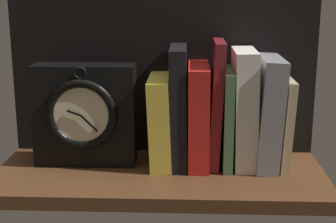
# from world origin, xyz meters

# --- Properties ---
(ground_plane) EXTENTS (0.63, 0.27, 0.03)m
(ground_plane) POSITION_xyz_m (0.00, 0.00, -0.01)
(ground_plane) COLOR #4C2D19
(back_panel) EXTENTS (0.63, 0.01, 0.33)m
(back_panel) POSITION_xyz_m (0.00, 0.13, 0.16)
(back_panel) COLOR black
(back_panel) RESTS_ON ground_plane
(book_yellow_seinlanguage) EXTENTS (0.05, 0.14, 0.17)m
(book_yellow_seinlanguage) POSITION_xyz_m (-0.00, 0.05, 0.09)
(book_yellow_seinlanguage) COLOR gold
(book_yellow_seinlanguage) RESTS_ON ground_plane
(book_black_skeptic) EXTENTS (0.04, 0.14, 0.23)m
(book_black_skeptic) POSITION_xyz_m (0.03, 0.05, 0.12)
(book_black_skeptic) COLOR black
(book_black_skeptic) RESTS_ON ground_plane
(book_red_requiem) EXTENTS (0.04, 0.15, 0.20)m
(book_red_requiem) POSITION_xyz_m (0.07, 0.05, 0.10)
(book_red_requiem) COLOR red
(book_red_requiem) RESTS_ON ground_plane
(book_maroon_dawkins) EXTENTS (0.03, 0.12, 0.24)m
(book_maroon_dawkins) POSITION_xyz_m (0.11, 0.05, 0.12)
(book_maroon_dawkins) COLOR maroon
(book_maroon_dawkins) RESTS_ON ground_plane
(book_green_romantic) EXTENTS (0.02, 0.14, 0.19)m
(book_green_romantic) POSITION_xyz_m (0.13, 0.05, 0.09)
(book_green_romantic) COLOR #476B44
(book_green_romantic) RESTS_ON ground_plane
(book_white_catcher) EXTENTS (0.05, 0.13, 0.23)m
(book_white_catcher) POSITION_xyz_m (0.16, 0.05, 0.11)
(book_white_catcher) COLOR silver
(book_white_catcher) RESTS_ON ground_plane
(book_gray_chess) EXTENTS (0.05, 0.15, 0.21)m
(book_gray_chess) POSITION_xyz_m (0.21, 0.05, 0.11)
(book_gray_chess) COLOR gray
(book_gray_chess) RESTS_ON ground_plane
(book_tan_shortstories) EXTENTS (0.02, 0.13, 0.17)m
(book_tan_shortstories) POSITION_xyz_m (0.24, 0.05, 0.09)
(book_tan_shortstories) COLOR tan
(book_tan_shortstories) RESTS_ON ground_plane
(framed_clock) EXTENTS (0.20, 0.07, 0.20)m
(framed_clock) POSITION_xyz_m (-0.15, 0.04, 0.10)
(framed_clock) COLOR black
(framed_clock) RESTS_ON ground_plane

